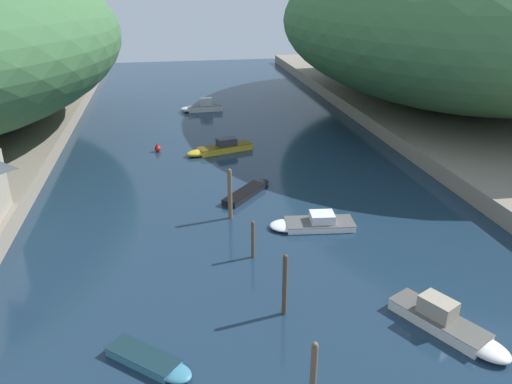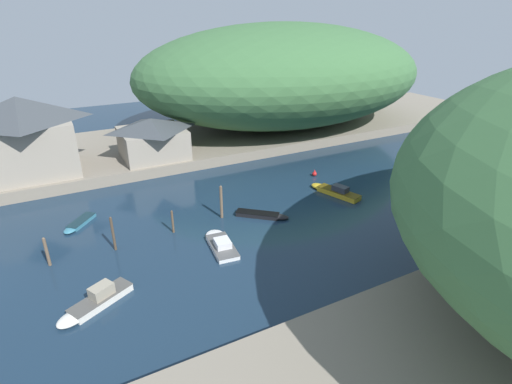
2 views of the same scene
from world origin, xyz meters
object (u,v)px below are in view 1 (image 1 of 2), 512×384
Objects in this scene: boat_open_rowboat at (201,107)px; boat_red_skiff at (449,324)px; boat_navy_launch at (219,148)px; boat_cabin_cruiser at (152,362)px; boat_far_upstream at (312,223)px; boat_near_quay at (249,191)px; channel_buoy_near at (158,148)px.

boat_open_rowboat is 0.89× the size of boat_red_skiff.
boat_navy_launch reaches higher than boat_cabin_cruiser.
boat_open_rowboat reaches higher than boat_cabin_cruiser.
boat_open_rowboat is at bearing 14.70° from boat_far_upstream.
boat_near_quay is 0.86× the size of boat_far_upstream.
boat_open_rowboat is 0.79× the size of boat_navy_launch.
boat_near_quay is 7.06m from boat_far_upstream.
channel_buoy_near is at bearing 36.00° from boat_far_upstream.
boat_red_skiff is (8.07, -44.09, -0.07)m from boat_open_rowboat.
boat_cabin_cruiser is 0.80× the size of boat_near_quay.
boat_far_upstream is at bearing -22.33° from boat_near_quay.
boat_far_upstream is (3.17, -6.31, 0.08)m from boat_near_quay.
boat_navy_launch is at bearing -102.43° from boat_red_skiff.
boat_open_rowboat reaches higher than boat_far_upstream.
boat_red_skiff is 1.49× the size of boat_cabin_cruiser.
channel_buoy_near is (-5.72, 1.25, -0.05)m from boat_navy_launch.
boat_cabin_cruiser is (-5.98, -27.73, -0.20)m from boat_navy_launch.
boat_near_quay is at bearing -179.55° from boat_open_rowboat.
channel_buoy_near is at bearing 162.21° from boat_near_quay.
boat_navy_launch is 1.34× the size of boat_near_quay.
boat_open_rowboat is at bearing 134.51° from boat_near_quay.
boat_far_upstream is at bearing -60.40° from channel_buoy_near.
boat_open_rowboat is 16.13m from boat_navy_launch.
channel_buoy_near is (-13.41, 29.21, -0.09)m from boat_red_skiff.
boat_far_upstream is (4.37, -16.51, -0.09)m from boat_navy_launch.
boat_red_skiff is at bearing -65.35° from channel_buoy_near.
boat_cabin_cruiser is at bearing 143.72° from boat_far_upstream.
channel_buoy_near reaches higher than boat_cabin_cruiser.
boat_red_skiff reaches higher than boat_cabin_cruiser.
boat_open_rowboat is 5.93× the size of channel_buoy_near.
boat_red_skiff is at bearing -28.91° from boat_near_quay.
boat_cabin_cruiser is (-5.58, -43.85, -0.30)m from boat_open_rowboat.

